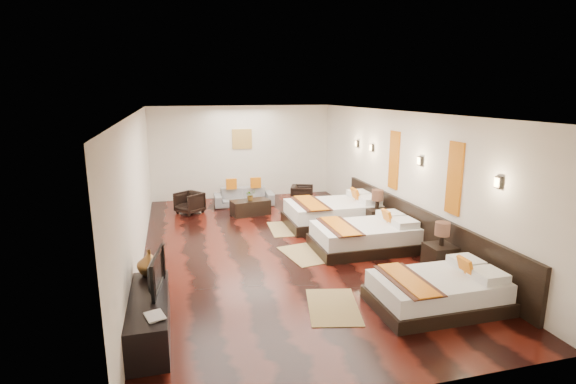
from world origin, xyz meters
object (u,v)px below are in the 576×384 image
object	(u,v)px
sofa	(244,197)
armchair_left	(189,203)
bed_far	(335,213)
figurine	(149,262)
nightstand_b	(376,217)
bed_near	(438,291)
tv_console	(150,317)
tv	(151,272)
table_plant	(250,195)
armchair_right	(302,195)
coffee_table	(250,207)
book	(146,319)
nightstand_a	(440,256)
bed_mid	(366,236)

from	to	relation	value
sofa	armchair_left	distance (m)	1.62
bed_far	figurine	xyz separation A→B (m)	(-4.20, -3.28, 0.43)
nightstand_b	sofa	world-z (taller)	nightstand_b
nightstand_b	figurine	xyz separation A→B (m)	(-4.95, -2.56, 0.39)
bed_near	tv_console	world-z (taller)	bed_near
bed_far	tv	xyz separation A→B (m)	(-4.15, -3.82, 0.50)
tv	table_plant	distance (m)	5.73
sofa	armchair_right	bearing A→B (deg)	-10.60
figurine	armchair_right	size ratio (longest dim) A/B	0.61
sofa	coffee_table	xyz separation A→B (m)	(-0.00, -1.05, -0.05)
armchair_left	tv	bearing A→B (deg)	-44.62
bed_far	nightstand_b	bearing A→B (deg)	-44.20
sofa	nightstand_b	bearing A→B (deg)	-48.56
figurine	sofa	world-z (taller)	figurine
book	armchair_right	xyz separation A→B (m)	(3.99, 6.76, -0.28)
figurine	bed_near	bearing A→B (deg)	-14.24
nightstand_a	bed_near	bearing A→B (deg)	-124.66
bed_near	sofa	world-z (taller)	bed_near
bed_near	book	xyz separation A→B (m)	(-4.19, -0.30, 0.31)
tv_console	tv	bearing A→B (deg)	78.48
figurine	bed_mid	bearing A→B (deg)	20.06
bed_near	nightstand_b	world-z (taller)	nightstand_b
bed_near	tv	size ratio (longest dim) A/B	2.22
armchair_right	coffee_table	size ratio (longest dim) A/B	0.62
bed_far	figurine	distance (m)	5.35
bed_mid	coffee_table	bearing A→B (deg)	120.10
bed_mid	armchair_left	distance (m)	5.08
tv	armchair_left	world-z (taller)	tv
tv_console	armchair_right	world-z (taller)	armchair_right
bed_near	armchair_right	xyz separation A→B (m)	(-0.21, 6.46, 0.03)
figurine	nightstand_a	bearing A→B (deg)	0.24
tv_console	figurine	size ratio (longest dim) A/B	4.74
armchair_right	sofa	bearing A→B (deg)	97.70
nightstand_a	coffee_table	world-z (taller)	nightstand_a
bed_far	nightstand_a	size ratio (longest dim) A/B	2.43
armchair_left	table_plant	distance (m)	1.69
bed_far	armchair_right	size ratio (longest dim) A/B	3.75
bed_far	tv_console	world-z (taller)	bed_far
bed_far	armchair_left	world-z (taller)	bed_far
bed_mid	bed_far	bearing A→B (deg)	89.91
bed_near	armchair_right	bearing A→B (deg)	91.85
bed_mid	sofa	distance (m)	4.63
bed_near	armchair_right	distance (m)	6.46
bed_near	tv	bearing A→B (deg)	172.72
coffee_table	nightstand_b	bearing A→B (deg)	-39.82
sofa	coffee_table	distance (m)	1.05
bed_near	tv	distance (m)	4.21
bed_near	table_plant	bearing A→B (deg)	107.72
figurine	coffee_table	world-z (taller)	figurine
figurine	armchair_right	bearing A→B (deg)	53.52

